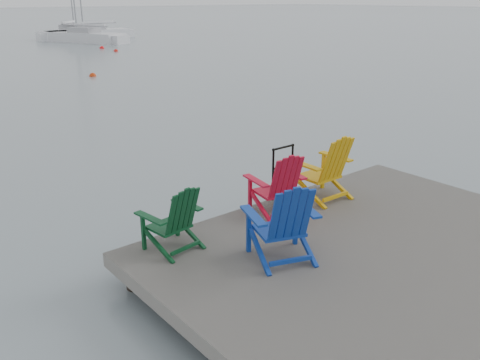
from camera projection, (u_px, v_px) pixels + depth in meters
ground at (392, 287)px, 6.90m from camera, size 400.00×400.00×0.00m
dock at (395, 265)px, 6.78m from camera, size 6.00×5.00×1.40m
handrail at (283, 167)px, 8.48m from camera, size 0.48×0.04×0.90m
chair_green at (174, 218)px, 6.71m from camera, size 0.80×0.75×0.93m
chair_blue at (284, 221)px, 6.41m from camera, size 1.04×0.99×1.09m
chair_red at (279, 183)px, 7.81m from camera, size 0.90×0.85×1.01m
chair_yellow at (326, 167)px, 8.41m from camera, size 0.89×0.83×1.11m
sailboat_near at (82, 38)px, 44.06m from camera, size 5.13×8.73×11.73m
sailboat_mid at (73, 33)px, 49.17m from camera, size 7.26×8.24×12.03m
sailboat_far at (88, 35)px, 47.45m from camera, size 7.81×2.09×10.84m
buoy_a at (93, 76)px, 25.11m from camera, size 0.35×0.35×0.35m
buoy_c at (102, 48)px, 38.60m from camera, size 0.35×0.35×0.35m
buoy_d at (116, 51)px, 36.53m from camera, size 0.32×0.32×0.32m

